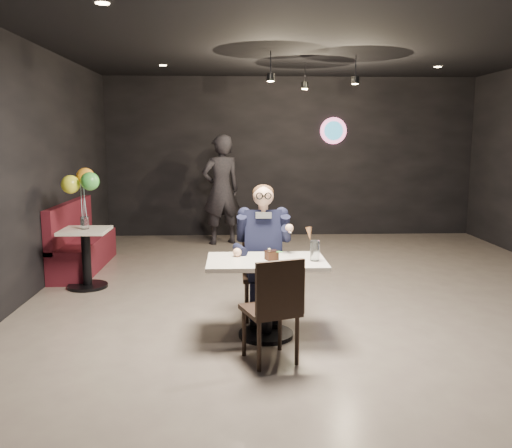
{
  "coord_description": "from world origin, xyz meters",
  "views": [
    {
      "loc": [
        -1.1,
        -5.87,
        1.87
      ],
      "look_at": [
        -0.87,
        -0.35,
        0.99
      ],
      "focal_mm": 38.0,
      "sensor_mm": 36.0,
      "label": 1
    }
  ],
  "objects_px": {
    "sundae_glass": "(315,251)",
    "side_table": "(87,260)",
    "chair_far": "(263,275)",
    "balloon_vase": "(85,223)",
    "main_table": "(266,298)",
    "chair_near": "(270,308)",
    "seated_man": "(263,250)",
    "passerby": "(221,190)",
    "booth_bench": "(84,236)"
  },
  "relations": [
    {
      "from": "sundae_glass",
      "to": "side_table",
      "type": "height_order",
      "value": "sundae_glass"
    },
    {
      "from": "chair_far",
      "to": "side_table",
      "type": "height_order",
      "value": "chair_far"
    },
    {
      "from": "sundae_glass",
      "to": "balloon_vase",
      "type": "xyz_separation_m",
      "value": [
        -2.59,
        1.86,
        -0.02
      ]
    },
    {
      "from": "main_table",
      "to": "chair_near",
      "type": "distance_m",
      "value": 0.57
    },
    {
      "from": "chair_far",
      "to": "balloon_vase",
      "type": "xyz_separation_m",
      "value": [
        -2.15,
        1.24,
        0.37
      ]
    },
    {
      "from": "seated_man",
      "to": "sundae_glass",
      "type": "xyz_separation_m",
      "value": [
        0.44,
        -0.62,
        0.12
      ]
    },
    {
      "from": "chair_far",
      "to": "passerby",
      "type": "height_order",
      "value": "passerby"
    },
    {
      "from": "booth_bench",
      "to": "seated_man",
      "type": "bearing_deg",
      "value": -42.45
    },
    {
      "from": "sundae_glass",
      "to": "passerby",
      "type": "xyz_separation_m",
      "value": [
        -0.96,
        4.67,
        0.12
      ]
    },
    {
      "from": "sundae_glass",
      "to": "side_table",
      "type": "bearing_deg",
      "value": 144.29
    },
    {
      "from": "chair_near",
      "to": "sundae_glass",
      "type": "xyz_separation_m",
      "value": [
        0.44,
        0.49,
        0.38
      ]
    },
    {
      "from": "seated_man",
      "to": "passerby",
      "type": "relative_size",
      "value": 0.75
    },
    {
      "from": "booth_bench",
      "to": "sundae_glass",
      "type": "bearing_deg",
      "value": -44.71
    },
    {
      "from": "passerby",
      "to": "side_table",
      "type": "bearing_deg",
      "value": 37.76
    },
    {
      "from": "chair_far",
      "to": "balloon_vase",
      "type": "bearing_deg",
      "value": 150.01
    },
    {
      "from": "main_table",
      "to": "balloon_vase",
      "type": "bearing_deg",
      "value": 140.2
    },
    {
      "from": "chair_near",
      "to": "passerby",
      "type": "distance_m",
      "value": 5.2
    },
    {
      "from": "chair_near",
      "to": "booth_bench",
      "type": "distance_m",
      "value": 4.15
    },
    {
      "from": "chair_far",
      "to": "passerby",
      "type": "distance_m",
      "value": 4.11
    },
    {
      "from": "main_table",
      "to": "side_table",
      "type": "distance_m",
      "value": 2.8
    },
    {
      "from": "chair_far",
      "to": "chair_near",
      "type": "bearing_deg",
      "value": -90.0
    },
    {
      "from": "chair_far",
      "to": "chair_near",
      "type": "distance_m",
      "value": 1.11
    },
    {
      "from": "passerby",
      "to": "balloon_vase",
      "type": "bearing_deg",
      "value": 37.76
    },
    {
      "from": "side_table",
      "to": "booth_bench",
      "type": "bearing_deg",
      "value": 106.7
    },
    {
      "from": "booth_bench",
      "to": "passerby",
      "type": "bearing_deg",
      "value": 43.05
    },
    {
      "from": "chair_near",
      "to": "passerby",
      "type": "relative_size",
      "value": 0.48
    },
    {
      "from": "side_table",
      "to": "balloon_vase",
      "type": "relative_size",
      "value": 4.63
    },
    {
      "from": "sundae_glass",
      "to": "seated_man",
      "type": "bearing_deg",
      "value": 125.46
    },
    {
      "from": "chair_far",
      "to": "passerby",
      "type": "xyz_separation_m",
      "value": [
        -0.52,
        4.05,
        0.5
      ]
    },
    {
      "from": "seated_man",
      "to": "side_table",
      "type": "height_order",
      "value": "seated_man"
    },
    {
      "from": "balloon_vase",
      "to": "booth_bench",
      "type": "bearing_deg",
      "value": 106.7
    },
    {
      "from": "seated_man",
      "to": "passerby",
      "type": "bearing_deg",
      "value": 97.26
    },
    {
      "from": "sundae_glass",
      "to": "main_table",
      "type": "bearing_deg",
      "value": 170.61
    },
    {
      "from": "sundae_glass",
      "to": "chair_near",
      "type": "bearing_deg",
      "value": -132.44
    },
    {
      "from": "seated_man",
      "to": "balloon_vase",
      "type": "xyz_separation_m",
      "value": [
        -2.15,
        1.24,
        0.11
      ]
    },
    {
      "from": "booth_bench",
      "to": "passerby",
      "type": "height_order",
      "value": "passerby"
    },
    {
      "from": "chair_near",
      "to": "balloon_vase",
      "type": "relative_size",
      "value": 5.98
    },
    {
      "from": "main_table",
      "to": "booth_bench",
      "type": "distance_m",
      "value": 3.71
    },
    {
      "from": "chair_near",
      "to": "sundae_glass",
      "type": "bearing_deg",
      "value": 27.88
    },
    {
      "from": "side_table",
      "to": "balloon_vase",
      "type": "xyz_separation_m",
      "value": [
        0.0,
        0.0,
        0.47
      ]
    },
    {
      "from": "side_table",
      "to": "passerby",
      "type": "xyz_separation_m",
      "value": [
        1.63,
        2.81,
        0.61
      ]
    },
    {
      "from": "chair_far",
      "to": "sundae_glass",
      "type": "height_order",
      "value": "sundae_glass"
    },
    {
      "from": "chair_far",
      "to": "seated_man",
      "type": "bearing_deg",
      "value": 0.0
    },
    {
      "from": "main_table",
      "to": "side_table",
      "type": "xyz_separation_m",
      "value": [
        -2.15,
        1.79,
        -0.02
      ]
    },
    {
      "from": "side_table",
      "to": "passerby",
      "type": "relative_size",
      "value": 0.37
    },
    {
      "from": "main_table",
      "to": "seated_man",
      "type": "height_order",
      "value": "seated_man"
    },
    {
      "from": "chair_near",
      "to": "sundae_glass",
      "type": "height_order",
      "value": "sundae_glass"
    },
    {
      "from": "seated_man",
      "to": "passerby",
      "type": "xyz_separation_m",
      "value": [
        -0.52,
        4.05,
        0.24
      ]
    },
    {
      "from": "chair_far",
      "to": "side_table",
      "type": "bearing_deg",
      "value": 150.01
    },
    {
      "from": "balloon_vase",
      "to": "chair_near",
      "type": "bearing_deg",
      "value": -47.55
    }
  ]
}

